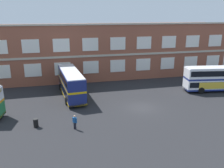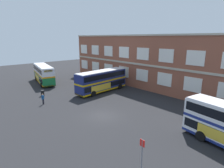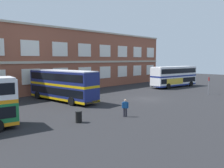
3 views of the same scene
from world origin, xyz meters
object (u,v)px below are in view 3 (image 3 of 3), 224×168
at_px(waiting_passenger, 125,107).
at_px(station_litter_bin, 79,117).
at_px(double_decker_middle, 62,85).
at_px(double_decker_far, 174,76).
at_px(bus_stand_flag, 209,84).

xyz_separation_m(waiting_passenger, station_litter_bin, (-4.31, 1.60, -0.41)).
distance_m(double_decker_middle, waiting_passenger, 11.43).
height_order(double_decker_middle, double_decker_far, same).
height_order(double_decker_far, bus_stand_flag, double_decker_far).
bearing_deg(bus_stand_flag, double_decker_far, 61.60).
relative_size(double_decker_middle, bus_stand_flag, 4.14).
height_order(double_decker_far, waiting_passenger, double_decker_far).
distance_m(double_decker_far, waiting_passenger, 25.88).
bearing_deg(double_decker_middle, station_litter_bin, -116.18).
height_order(waiting_passenger, station_litter_bin, waiting_passenger).
xyz_separation_m(double_decker_far, station_litter_bin, (-28.75, -6.83, -1.63)).
distance_m(double_decker_middle, bus_stand_flag, 22.48).
relative_size(waiting_passenger, station_litter_bin, 1.65).
distance_m(double_decker_far, bus_stand_flag, 9.78).
distance_m(bus_stand_flag, station_litter_bin, 24.19).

